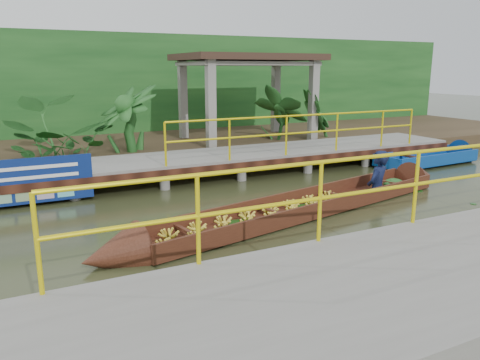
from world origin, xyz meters
name	(u,v)px	position (x,y,z in m)	size (l,w,h in m)	color
ground	(258,215)	(0.00, 0.00, 0.00)	(80.00, 80.00, 0.00)	#2F3319
land_strip	(150,147)	(0.00, 7.50, 0.23)	(30.00, 8.00, 0.45)	#322719
far_dock	(194,160)	(0.02, 3.43, 0.48)	(16.00, 2.06, 1.66)	slate
pavilion	(247,66)	(3.00, 6.30, 2.82)	(4.40, 3.00, 3.00)	slate
foliage_backdrop	(129,89)	(0.00, 10.00, 2.00)	(30.00, 0.80, 4.00)	#154218
vendor_boat	(321,195)	(1.33, -0.19, 0.28)	(8.92, 2.71, 2.19)	#3B1B10
moored_blue_boat	(447,157)	(7.61, 2.09, 0.16)	(3.89, 1.24, 0.91)	navy
blue_banner	(14,182)	(-4.14, 2.48, 0.56)	(2.99, 0.04, 0.93)	navy
tropical_plants	(121,127)	(-1.38, 5.30, 1.20)	(14.20, 1.20, 1.50)	#154218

